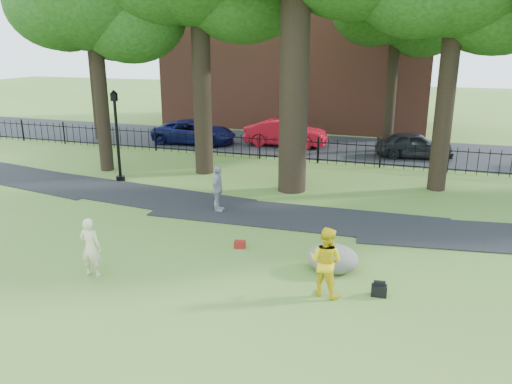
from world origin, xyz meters
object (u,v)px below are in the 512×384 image
(woman, at_px, (91,247))
(boulder, at_px, (333,256))
(lamppost, at_px, (117,137))
(red_sedan, at_px, (286,133))
(man, at_px, (326,262))

(woman, bearing_deg, boulder, -163.48)
(woman, xyz_separation_m, lamppost, (-4.47, 8.07, 1.11))
(lamppost, distance_m, red_sedan, 10.64)
(boulder, relative_size, lamppost, 0.35)
(woman, bearing_deg, red_sedan, -95.69)
(woman, distance_m, lamppost, 9.29)
(woman, distance_m, man, 5.87)
(woman, xyz_separation_m, red_sedan, (0.28, 17.52, -0.02))
(man, distance_m, lamppost, 12.56)
(woman, distance_m, boulder, 6.17)
(red_sedan, bearing_deg, man, -163.64)
(man, bearing_deg, boulder, -71.83)
(woman, relative_size, man, 0.92)
(man, relative_size, lamppost, 0.44)
(lamppost, xyz_separation_m, red_sedan, (4.75, 9.45, -1.13))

